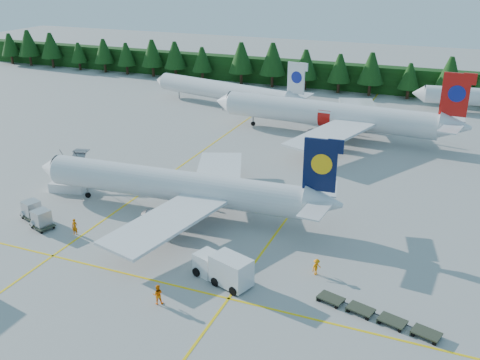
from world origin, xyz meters
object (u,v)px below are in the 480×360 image
at_px(airliner_red, 323,114).
at_px(airliner_navy, 168,185).
at_px(airstairs, 70,183).
at_px(service_truck, 222,267).

bearing_deg(airliner_red, airliner_navy, -101.86).
height_order(airstairs, service_truck, airstairs).
bearing_deg(service_truck, airliner_red, 112.08).
height_order(airliner_red, service_truck, airliner_red).
bearing_deg(airliner_red, airstairs, -121.85).
bearing_deg(service_truck, airstairs, 175.10).
bearing_deg(airliner_navy, airstairs, 174.37).
bearing_deg(airliner_navy, airliner_red, 71.71).
bearing_deg(service_truck, airliner_navy, 155.51).
relative_size(airliner_navy, airliner_red, 0.88).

